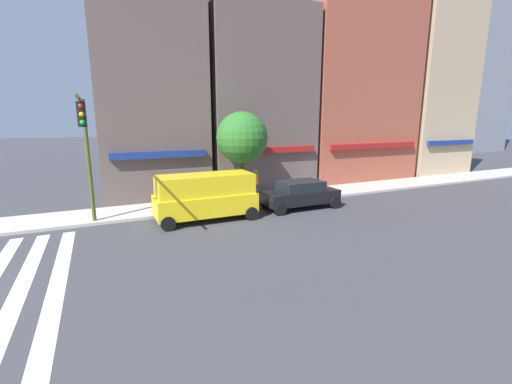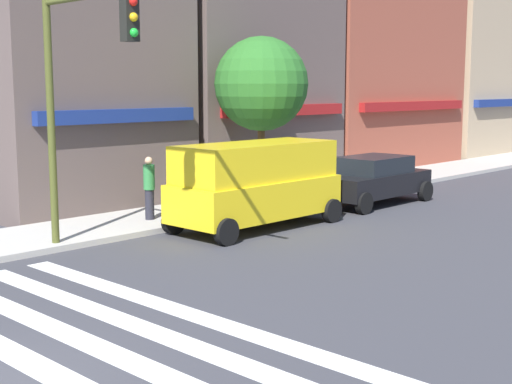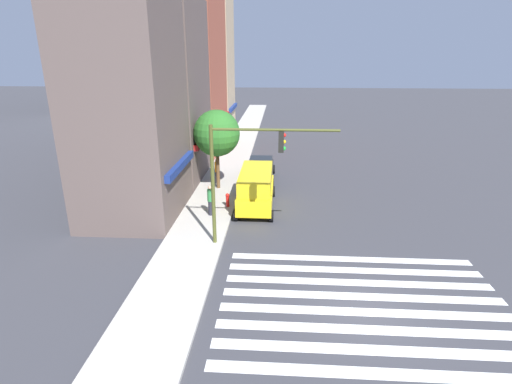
# 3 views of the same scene
# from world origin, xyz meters

# --- Properties ---
(storefront_row) EXTENTS (31.79, 5.30, 15.88)m
(storefront_row) POSITION_xyz_m (22.23, 11.50, 7.23)
(storefront_row) COLOR brown
(storefront_row) RESTS_ON ground_plane
(traffic_signal) EXTENTS (0.32, 5.82, 5.93)m
(traffic_signal) POSITION_xyz_m (5.04, 4.97, 4.15)
(traffic_signal) COLOR #474C1E
(traffic_signal) RESTS_ON ground_plane
(van_yellow) EXTENTS (5.01, 2.22, 2.34)m
(van_yellow) POSITION_xyz_m (10.19, 4.70, 1.29)
(van_yellow) COLOR yellow
(van_yellow) RESTS_ON ground_plane
(sedan_black) EXTENTS (4.42, 2.02, 1.59)m
(sedan_black) POSITION_xyz_m (15.80, 4.70, 0.84)
(sedan_black) COLOR black
(sedan_black) RESTS_ON ground_plane
(pedestrian_orange_vest) EXTENTS (0.32, 0.32, 1.77)m
(pedestrian_orange_vest) POSITION_xyz_m (14.38, 7.74, 1.07)
(pedestrian_orange_vest) COLOR #23232D
(pedestrian_orange_vest) RESTS_ON sidewalk_left
(pedestrian_green_top) EXTENTS (0.32, 0.32, 1.77)m
(pedestrian_green_top) POSITION_xyz_m (8.48, 7.20, 1.07)
(pedestrian_green_top) COLOR #23232D
(pedestrian_green_top) RESTS_ON sidewalk_left
(fire_hydrant) EXTENTS (0.24, 0.24, 0.84)m
(fire_hydrant) POSITION_xyz_m (9.86, 6.40, 0.61)
(fire_hydrant) COLOR red
(fire_hydrant) RESTS_ON sidewalk_left
(street_tree) EXTENTS (3.08, 3.08, 5.33)m
(street_tree) POSITION_xyz_m (13.37, 7.50, 3.93)
(street_tree) COLOR brown
(street_tree) RESTS_ON sidewalk_left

